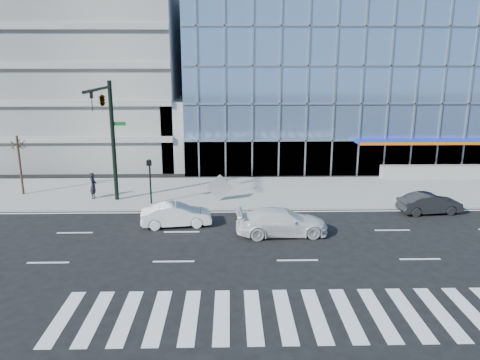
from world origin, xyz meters
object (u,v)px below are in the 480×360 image
object	(u,v)px
traffic_signal	(106,114)
tilted_panel	(219,188)
dark_sedan	(430,203)
pedestrian	(93,186)
white_sedan	(176,215)
ped_signal_post	(150,175)
street_tree_near	(18,144)
white_suv	(282,222)

from	to	relation	value
traffic_signal	tilted_panel	xyz separation A→B (m)	(7.04, 0.98, -5.10)
dark_sedan	pedestrian	xyz separation A→B (m)	(-22.01, 3.34, 0.40)
white_sedan	traffic_signal	bearing A→B (deg)	44.99
white_sedan	dark_sedan	xyz separation A→B (m)	(15.75, 1.95, -0.02)
traffic_signal	dark_sedan	bearing A→B (deg)	-4.41
ped_signal_post	street_tree_near	distance (m)	9.97
dark_sedan	tilted_panel	xyz separation A→B (m)	(-13.32, 2.55, 0.42)
ped_signal_post	tilted_panel	world-z (taller)	ped_signal_post
white_suv	pedestrian	xyz separation A→B (m)	(-12.26, 6.84, 0.31)
pedestrian	tilted_panel	world-z (taller)	tilted_panel
traffic_signal	ped_signal_post	xyz separation A→B (m)	(2.50, 0.37, -4.02)
dark_sedan	pedestrian	distance (m)	22.27
ped_signal_post	white_sedan	xyz separation A→B (m)	(2.10, -3.90, -1.47)
ped_signal_post	white_sedan	bearing A→B (deg)	-61.63
traffic_signal	street_tree_near	world-z (taller)	traffic_signal
traffic_signal	white_sedan	xyz separation A→B (m)	(4.60, -3.52, -5.50)
tilted_panel	street_tree_near	bearing A→B (deg)	170.25
white_suv	tilted_panel	xyz separation A→B (m)	(-3.56, 6.05, 0.33)
white_suv	dark_sedan	bearing A→B (deg)	-73.07
traffic_signal	pedestrian	xyz separation A→B (m)	(-1.66, 1.77, -5.11)
traffic_signal	white_suv	world-z (taller)	traffic_signal
ped_signal_post	tilted_panel	xyz separation A→B (m)	(4.54, 0.61, -1.07)
tilted_panel	traffic_signal	bearing A→B (deg)	-173.90
traffic_signal	pedestrian	size ratio (longest dim) A/B	4.44
pedestrian	white_sedan	bearing A→B (deg)	-129.57
white_sedan	tilted_panel	bearing A→B (deg)	-35.97
pedestrian	tilted_panel	distance (m)	8.73
white_sedan	white_suv	bearing A→B (deg)	-112.02
street_tree_near	white_suv	bearing A→B (deg)	-24.44
traffic_signal	dark_sedan	size ratio (longest dim) A/B	2.03
dark_sedan	tilted_panel	size ratio (longest dim) A/B	3.02
street_tree_near	dark_sedan	size ratio (longest dim) A/B	1.08
dark_sedan	street_tree_near	bearing A→B (deg)	74.10
ped_signal_post	white_suv	distance (m)	9.86
white_suv	tilted_panel	distance (m)	7.03
ped_signal_post	white_sedan	size ratio (longest dim) A/B	0.74
ped_signal_post	street_tree_near	world-z (taller)	street_tree_near
white_sedan	pedestrian	bearing A→B (deg)	42.24
pedestrian	dark_sedan	bearing A→B (deg)	-97.99
street_tree_near	white_sedan	size ratio (longest dim) A/B	1.04
white_sedan	street_tree_near	bearing A→B (deg)	53.35
ped_signal_post	white_suv	world-z (taller)	ped_signal_post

